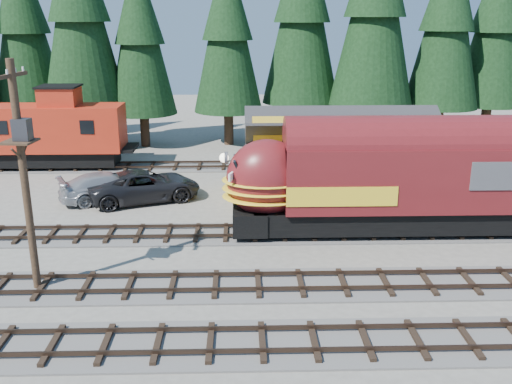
{
  "coord_description": "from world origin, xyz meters",
  "views": [
    {
      "loc": [
        -6.7,
        -23.78,
        10.89
      ],
      "look_at": [
        -5.92,
        4.0,
        2.32
      ],
      "focal_mm": 40.0,
      "sensor_mm": 36.0,
      "label": 1
    }
  ],
  "objects_px": {
    "depot": "(349,150)",
    "pickup_truck_a": "(144,186)",
    "pickup_truck_b": "(109,186)",
    "utility_pole": "(23,164)",
    "locomotive": "(386,183)",
    "caboose": "(49,132)"
  },
  "relations": [
    {
      "from": "locomotive",
      "to": "pickup_truck_b",
      "type": "height_order",
      "value": "locomotive"
    },
    {
      "from": "caboose",
      "to": "utility_pole",
      "type": "relative_size",
      "value": 1.17
    },
    {
      "from": "locomotive",
      "to": "depot",
      "type": "bearing_deg",
      "value": 96.48
    },
    {
      "from": "locomotive",
      "to": "pickup_truck_b",
      "type": "distance_m",
      "value": 16.85
    },
    {
      "from": "locomotive",
      "to": "pickup_truck_a",
      "type": "distance_m",
      "value": 14.74
    },
    {
      "from": "caboose",
      "to": "pickup_truck_a",
      "type": "height_order",
      "value": "caboose"
    },
    {
      "from": "caboose",
      "to": "pickup_truck_b",
      "type": "height_order",
      "value": "caboose"
    },
    {
      "from": "pickup_truck_b",
      "to": "locomotive",
      "type": "bearing_deg",
      "value": -137.34
    },
    {
      "from": "locomotive",
      "to": "caboose",
      "type": "xyz_separation_m",
      "value": [
        -21.53,
        14.0,
        0.07
      ]
    },
    {
      "from": "depot",
      "to": "pickup_truck_a",
      "type": "bearing_deg",
      "value": -177.51
    },
    {
      "from": "locomotive",
      "to": "utility_pole",
      "type": "height_order",
      "value": "utility_pole"
    },
    {
      "from": "depot",
      "to": "pickup_truck_a",
      "type": "xyz_separation_m",
      "value": [
        -12.63,
        -0.55,
        -2.02
      ]
    },
    {
      "from": "utility_pole",
      "to": "pickup_truck_a",
      "type": "relative_size",
      "value": 1.38
    },
    {
      "from": "caboose",
      "to": "depot",
      "type": "bearing_deg",
      "value": -19.84
    },
    {
      "from": "pickup_truck_a",
      "to": "pickup_truck_b",
      "type": "bearing_deg",
      "value": 64.7
    },
    {
      "from": "utility_pole",
      "to": "pickup_truck_b",
      "type": "bearing_deg",
      "value": 94.62
    },
    {
      "from": "depot",
      "to": "caboose",
      "type": "distance_m",
      "value": 22.1
    },
    {
      "from": "utility_pole",
      "to": "pickup_truck_b",
      "type": "distance_m",
      "value": 12.91
    },
    {
      "from": "depot",
      "to": "caboose",
      "type": "relative_size",
      "value": 1.17
    },
    {
      "from": "locomotive",
      "to": "caboose",
      "type": "relative_size",
      "value": 1.58
    },
    {
      "from": "depot",
      "to": "pickup_truck_b",
      "type": "height_order",
      "value": "depot"
    },
    {
      "from": "locomotive",
      "to": "pickup_truck_b",
      "type": "xyz_separation_m",
      "value": [
        -15.58,
        6.14,
        -1.86
      ]
    }
  ]
}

